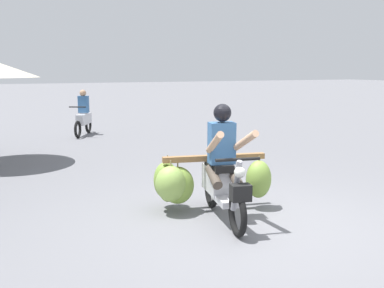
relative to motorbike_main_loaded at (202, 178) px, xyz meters
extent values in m
plane|color=slate|center=(0.40, -0.72, -0.53)|extent=(120.00, 120.00, 0.00)
torus|color=black|center=(0.02, -0.94, -0.25)|extent=(0.19, 0.56, 0.56)
torus|color=black|center=(0.27, 0.23, -0.25)|extent=(0.19, 0.56, 0.56)
cube|color=silver|center=(0.12, -0.45, -0.21)|extent=(0.35, 0.60, 0.08)
cube|color=silver|center=(0.20, -0.06, -0.03)|extent=(0.41, 0.68, 0.36)
cube|color=black|center=(0.19, -0.14, 0.19)|extent=(0.38, 0.64, 0.10)
cylinder|color=gray|center=(0.03, -0.88, 0.09)|extent=(0.13, 0.29, 0.69)
cylinder|color=black|center=(0.02, -0.92, 0.43)|extent=(0.56, 0.15, 0.04)
sphere|color=silver|center=(0.01, -1.00, 0.29)|extent=(0.14, 0.14, 0.14)
cube|color=black|center=(0.00, -1.04, 0.05)|extent=(0.27, 0.21, 0.20)
cube|color=silver|center=(0.02, -0.94, 0.05)|extent=(0.16, 0.29, 0.04)
cube|color=olive|center=(0.24, 0.09, 0.25)|extent=(1.49, 0.41, 0.08)
cube|color=olive|center=(0.27, 0.26, 0.22)|extent=(1.34, 0.36, 0.06)
ellipsoid|color=#8EB251|center=(-0.42, 0.14, -0.07)|extent=(0.54, 0.51, 0.50)
cylinder|color=#998459|center=(-0.42, 0.14, 0.21)|extent=(0.02, 0.02, 0.11)
ellipsoid|color=#7C9F3F|center=(-0.43, 0.33, -0.06)|extent=(0.35, 0.32, 0.52)
cylinder|color=#998459|center=(-0.43, 0.33, 0.21)|extent=(0.02, 0.02, 0.10)
ellipsoid|color=olive|center=(-0.32, 0.49, -0.14)|extent=(0.37, 0.35, 0.60)
cylinder|color=#998459|center=(-0.32, 0.49, 0.19)|extent=(0.02, 0.02, 0.14)
ellipsoid|color=#7CA03F|center=(-0.28, 0.21, -0.13)|extent=(0.52, 0.48, 0.54)
cylinder|color=#998459|center=(-0.28, 0.21, 0.19)|extent=(0.02, 0.02, 0.15)
ellipsoid|color=#7FA342|center=(0.85, -0.13, -0.08)|extent=(0.38, 0.35, 0.56)
cylinder|color=#998459|center=(0.85, -0.13, 0.21)|extent=(0.02, 0.02, 0.09)
cube|color=#386699|center=(0.16, -0.26, 0.52)|extent=(0.38, 0.29, 0.56)
sphere|color=black|center=(0.16, -0.28, 0.93)|extent=(0.24, 0.24, 0.24)
cylinder|color=tan|center=(0.28, -0.63, 0.59)|extent=(0.19, 0.72, 0.39)
cylinder|color=tan|center=(-0.10, -0.55, 0.59)|extent=(0.29, 0.72, 0.39)
cylinder|color=#4C4238|center=(0.28, -0.40, 0.09)|extent=(0.22, 0.46, 0.27)
cylinder|color=#4C4238|center=(0.00, -0.35, 0.09)|extent=(0.22, 0.46, 0.27)
torus|color=black|center=(-0.24, 7.86, -0.27)|extent=(0.32, 0.50, 0.52)
torus|color=black|center=(0.28, 8.83, -0.27)|extent=(0.32, 0.50, 0.52)
cube|color=silver|center=(0.07, 8.44, -0.03)|extent=(0.64, 0.91, 0.32)
cylinder|color=black|center=(-0.21, 7.91, 0.39)|extent=(0.46, 0.27, 0.04)
cube|color=#386699|center=(0.08, 8.45, 0.42)|extent=(0.36, 0.32, 0.52)
sphere|color=tan|center=(0.07, 8.44, 0.77)|extent=(0.20, 0.20, 0.20)
camera|label=1|loc=(-2.70, -5.48, 1.51)|focal=41.94mm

